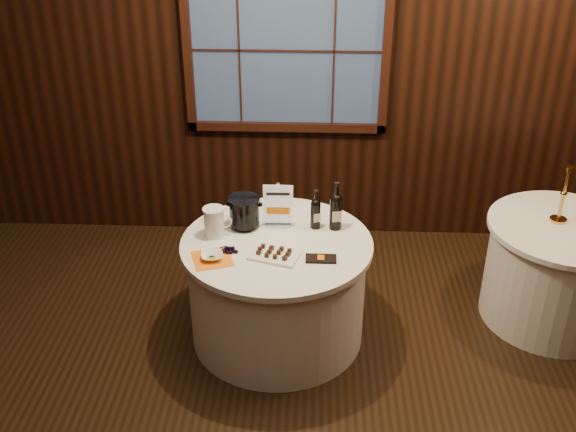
{
  "coord_description": "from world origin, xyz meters",
  "views": [
    {
      "loc": [
        0.24,
        -2.81,
        3.07
      ],
      "look_at": [
        0.08,
        0.9,
        1.02
      ],
      "focal_mm": 42.0,
      "sensor_mm": 36.0,
      "label": 1
    }
  ],
  "objects_px": {
    "main_table": "(277,289)",
    "side_table": "(557,272)",
    "sign_stand": "(278,212)",
    "port_bottle_left": "(316,212)",
    "grape_bunch": "(230,249)",
    "chocolate_box": "(321,259)",
    "brass_candlestick": "(562,202)",
    "ice_bucket": "(244,212)",
    "port_bottle_right": "(336,209)",
    "glass_pitcher": "(214,222)",
    "cracker_bowl": "(212,256)",
    "chocolate_plate": "(274,254)"
  },
  "relations": [
    {
      "from": "side_table",
      "to": "chocolate_box",
      "type": "relative_size",
      "value": 5.52
    },
    {
      "from": "main_table",
      "to": "side_table",
      "type": "distance_m",
      "value": 2.02
    },
    {
      "from": "grape_bunch",
      "to": "chocolate_box",
      "type": "bearing_deg",
      "value": -6.56
    },
    {
      "from": "port_bottle_right",
      "to": "cracker_bowl",
      "type": "xyz_separation_m",
      "value": [
        -0.79,
        -0.43,
        -0.13
      ]
    },
    {
      "from": "chocolate_box",
      "to": "glass_pitcher",
      "type": "relative_size",
      "value": 0.94
    },
    {
      "from": "sign_stand",
      "to": "chocolate_box",
      "type": "xyz_separation_m",
      "value": [
        0.29,
        -0.42,
        -0.1
      ]
    },
    {
      "from": "chocolate_plate",
      "to": "port_bottle_right",
      "type": "bearing_deg",
      "value": 43.75
    },
    {
      "from": "chocolate_plate",
      "to": "chocolate_box",
      "type": "distance_m",
      "value": 0.3
    },
    {
      "from": "brass_candlestick",
      "to": "port_bottle_right",
      "type": "bearing_deg",
      "value": -173.84
    },
    {
      "from": "main_table",
      "to": "chocolate_box",
      "type": "distance_m",
      "value": 0.53
    },
    {
      "from": "cracker_bowl",
      "to": "ice_bucket",
      "type": "bearing_deg",
      "value": 68.25
    },
    {
      "from": "side_table",
      "to": "grape_bunch",
      "type": "distance_m",
      "value": 2.37
    },
    {
      "from": "ice_bucket",
      "to": "side_table",
      "type": "bearing_deg",
      "value": 2.94
    },
    {
      "from": "side_table",
      "to": "sign_stand",
      "type": "distance_m",
      "value": 2.06
    },
    {
      "from": "main_table",
      "to": "side_table",
      "type": "xyz_separation_m",
      "value": [
        2.0,
        0.3,
        0.0
      ]
    },
    {
      "from": "port_bottle_right",
      "to": "glass_pitcher",
      "type": "height_order",
      "value": "port_bottle_right"
    },
    {
      "from": "chocolate_plate",
      "to": "chocolate_box",
      "type": "bearing_deg",
      "value": -5.61
    },
    {
      "from": "port_bottle_right",
      "to": "ice_bucket",
      "type": "bearing_deg",
      "value": 171.81
    },
    {
      "from": "sign_stand",
      "to": "port_bottle_right",
      "type": "relative_size",
      "value": 0.94
    },
    {
      "from": "glass_pitcher",
      "to": "brass_candlestick",
      "type": "xyz_separation_m",
      "value": [
        2.37,
        0.3,
        0.05
      ]
    },
    {
      "from": "port_bottle_left",
      "to": "chocolate_box",
      "type": "height_order",
      "value": "port_bottle_left"
    },
    {
      "from": "chocolate_plate",
      "to": "brass_candlestick",
      "type": "relative_size",
      "value": 0.86
    },
    {
      "from": "sign_stand",
      "to": "brass_candlestick",
      "type": "distance_m",
      "value": 1.96
    },
    {
      "from": "main_table",
      "to": "port_bottle_left",
      "type": "height_order",
      "value": "port_bottle_left"
    },
    {
      "from": "grape_bunch",
      "to": "port_bottle_left",
      "type": "bearing_deg",
      "value": 32.06
    },
    {
      "from": "sign_stand",
      "to": "chocolate_box",
      "type": "relative_size",
      "value": 1.66
    },
    {
      "from": "port_bottle_left",
      "to": "cracker_bowl",
      "type": "xyz_separation_m",
      "value": [
        -0.65,
        -0.43,
        -0.1
      ]
    },
    {
      "from": "grape_bunch",
      "to": "brass_candlestick",
      "type": "relative_size",
      "value": 0.4
    },
    {
      "from": "sign_stand",
      "to": "grape_bunch",
      "type": "distance_m",
      "value": 0.47
    },
    {
      "from": "chocolate_plate",
      "to": "cracker_bowl",
      "type": "xyz_separation_m",
      "value": [
        -0.39,
        -0.05,
        0.0
      ]
    },
    {
      "from": "main_table",
      "to": "port_bottle_left",
      "type": "bearing_deg",
      "value": 38.1
    },
    {
      "from": "glass_pitcher",
      "to": "main_table",
      "type": "bearing_deg",
      "value": -13.6
    },
    {
      "from": "side_table",
      "to": "port_bottle_right",
      "type": "relative_size",
      "value": 3.12
    },
    {
      "from": "port_bottle_left",
      "to": "ice_bucket",
      "type": "bearing_deg",
      "value": 160.75
    },
    {
      "from": "glass_pitcher",
      "to": "brass_candlestick",
      "type": "relative_size",
      "value": 0.5
    },
    {
      "from": "sign_stand",
      "to": "port_bottle_left",
      "type": "relative_size",
      "value": 1.14
    },
    {
      "from": "glass_pitcher",
      "to": "cracker_bowl",
      "type": "xyz_separation_m",
      "value": [
        0.02,
        -0.29,
        -0.08
      ]
    },
    {
      "from": "port_bottle_left",
      "to": "sign_stand",
      "type": "bearing_deg",
      "value": 156.29
    },
    {
      "from": "chocolate_plate",
      "to": "cracker_bowl",
      "type": "relative_size",
      "value": 2.55
    },
    {
      "from": "side_table",
      "to": "glass_pitcher",
      "type": "relative_size",
      "value": 5.21
    },
    {
      "from": "chocolate_box",
      "to": "cracker_bowl",
      "type": "relative_size",
      "value": 1.4
    },
    {
      "from": "chocolate_box",
      "to": "brass_candlestick",
      "type": "relative_size",
      "value": 0.47
    },
    {
      "from": "ice_bucket",
      "to": "chocolate_box",
      "type": "height_order",
      "value": "ice_bucket"
    },
    {
      "from": "port_bottle_left",
      "to": "chocolate_plate",
      "type": "bearing_deg",
      "value": -144.86
    },
    {
      "from": "chocolate_box",
      "to": "brass_candlestick",
      "type": "xyz_separation_m",
      "value": [
        1.66,
        0.57,
        0.14
      ]
    },
    {
      "from": "sign_stand",
      "to": "brass_candlestick",
      "type": "xyz_separation_m",
      "value": [
        1.95,
        0.15,
        0.04
      ]
    },
    {
      "from": "side_table",
      "to": "ice_bucket",
      "type": "relative_size",
      "value": 4.86
    },
    {
      "from": "port_bottle_right",
      "to": "ice_bucket",
      "type": "relative_size",
      "value": 1.56
    },
    {
      "from": "port_bottle_right",
      "to": "brass_candlestick",
      "type": "height_order",
      "value": "brass_candlestick"
    },
    {
      "from": "sign_stand",
      "to": "chocolate_plate",
      "type": "xyz_separation_m",
      "value": [
        -0.0,
        -0.39,
        -0.09
      ]
    }
  ]
}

